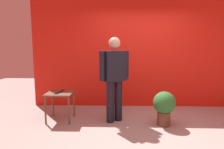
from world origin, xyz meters
TOP-DOWN VIEW (x-y plane):
  - ground_plane at (0.00, 0.00)m, footprint 12.00×12.00m
  - back_wall_red at (0.00, 1.67)m, footprint 5.46×0.12m
  - standing_person at (-0.60, 0.52)m, footprint 0.64×0.47m
  - side_table at (-1.74, 0.54)m, footprint 0.54×0.54m
  - cell_phone at (-1.78, 0.46)m, footprint 0.10×0.16m
  - tv_remote at (-1.73, 0.63)m, footprint 0.05×0.17m
  - potted_plant at (0.40, 0.32)m, footprint 0.44×0.44m

SIDE VIEW (x-z plane):
  - ground_plane at x=0.00m, z-range 0.00..0.00m
  - potted_plant at x=0.40m, z-range 0.06..0.75m
  - side_table at x=-1.74m, z-range 0.21..0.82m
  - cell_phone at x=-1.78m, z-range 0.61..0.62m
  - tv_remote at x=-1.73m, z-range 0.61..0.63m
  - standing_person at x=-0.60m, z-range 0.11..1.86m
  - back_wall_red at x=0.00m, z-range 0.00..2.73m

